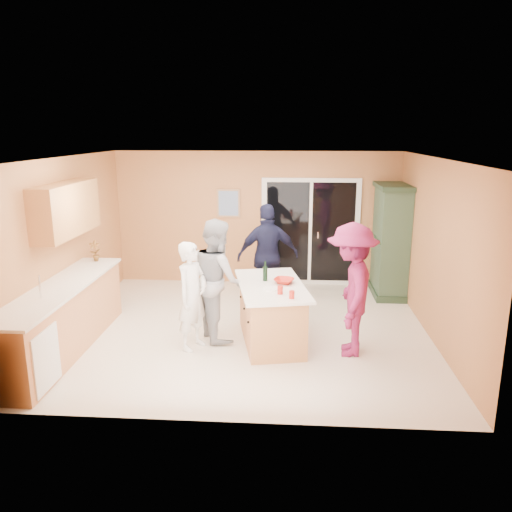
# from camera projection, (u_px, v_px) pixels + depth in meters

# --- Properties ---
(floor) EXTENTS (5.50, 5.50, 0.00)m
(floor) POSITION_uv_depth(u_px,v_px,m) (246.00, 330.00, 7.67)
(floor) COLOR beige
(floor) RESTS_ON ground
(ceiling) EXTENTS (5.50, 5.00, 0.10)m
(ceiling) POSITION_uv_depth(u_px,v_px,m) (245.00, 158.00, 7.03)
(ceiling) COLOR white
(ceiling) RESTS_ON wall_back
(wall_back) EXTENTS (5.50, 0.10, 2.60)m
(wall_back) POSITION_uv_depth(u_px,v_px,m) (257.00, 219.00, 9.76)
(wall_back) COLOR #EF9D62
(wall_back) RESTS_ON ground
(wall_front) EXTENTS (5.50, 0.10, 2.60)m
(wall_front) POSITION_uv_depth(u_px,v_px,m) (223.00, 305.00, 4.93)
(wall_front) COLOR #EF9D62
(wall_front) RESTS_ON ground
(wall_left) EXTENTS (0.10, 5.00, 2.60)m
(wall_left) POSITION_uv_depth(u_px,v_px,m) (64.00, 245.00, 7.53)
(wall_left) COLOR #EF9D62
(wall_left) RESTS_ON ground
(wall_right) EXTENTS (0.10, 5.00, 2.60)m
(wall_right) POSITION_uv_depth(u_px,v_px,m) (436.00, 251.00, 7.17)
(wall_right) COLOR #EF9D62
(wall_right) RESTS_ON ground
(left_cabinet_run) EXTENTS (0.65, 3.05, 1.24)m
(left_cabinet_run) POSITION_uv_depth(u_px,v_px,m) (58.00, 323.00, 6.70)
(left_cabinet_run) COLOR #CB804F
(left_cabinet_run) RESTS_ON floor
(upper_cabinets) EXTENTS (0.35, 1.60, 0.75)m
(upper_cabinets) POSITION_uv_depth(u_px,v_px,m) (66.00, 209.00, 7.18)
(upper_cabinets) COLOR #CB804F
(upper_cabinets) RESTS_ON wall_left
(sliding_door) EXTENTS (1.90, 0.07, 2.10)m
(sliding_door) POSITION_uv_depth(u_px,v_px,m) (310.00, 232.00, 9.72)
(sliding_door) COLOR white
(sliding_door) RESTS_ON floor
(framed_picture) EXTENTS (0.46, 0.04, 0.56)m
(framed_picture) POSITION_uv_depth(u_px,v_px,m) (228.00, 203.00, 9.70)
(framed_picture) COLOR #A27751
(framed_picture) RESTS_ON wall_back
(kitchen_island) EXTENTS (1.20, 1.79, 0.87)m
(kitchen_island) POSITION_uv_depth(u_px,v_px,m) (271.00, 315.00, 7.16)
(kitchen_island) COLOR #CB804F
(kitchen_island) RESTS_ON floor
(green_hutch) EXTENTS (0.59, 1.12, 2.05)m
(green_hutch) POSITION_uv_depth(u_px,v_px,m) (390.00, 242.00, 9.09)
(green_hutch) COLOR #233825
(green_hutch) RESTS_ON floor
(woman_white) EXTENTS (0.57, 0.66, 1.53)m
(woman_white) POSITION_uv_depth(u_px,v_px,m) (192.00, 296.00, 6.86)
(woman_white) COLOR white
(woman_white) RESTS_ON floor
(woman_grey) EXTENTS (0.98, 1.07, 1.77)m
(woman_grey) POSITION_uv_depth(u_px,v_px,m) (218.00, 279.00, 7.22)
(woman_grey) COLOR #A4A3A6
(woman_grey) RESTS_ON floor
(woman_navy) EXTENTS (1.12, 0.67, 1.79)m
(woman_navy) POSITION_uv_depth(u_px,v_px,m) (268.00, 256.00, 8.48)
(woman_navy) COLOR #171A32
(woman_navy) RESTS_ON floor
(woman_magenta) EXTENTS (0.77, 1.22, 1.81)m
(woman_magenta) POSITION_uv_depth(u_px,v_px,m) (351.00, 290.00, 6.67)
(woman_magenta) COLOR maroon
(woman_magenta) RESTS_ON floor
(serving_bowl) EXTENTS (0.34, 0.34, 0.07)m
(serving_bowl) POSITION_uv_depth(u_px,v_px,m) (284.00, 281.00, 7.08)
(serving_bowl) COLOR #B52114
(serving_bowl) RESTS_ON kitchen_island
(tulip_vase) EXTENTS (0.20, 0.16, 0.33)m
(tulip_vase) POSITION_uv_depth(u_px,v_px,m) (95.00, 251.00, 7.96)
(tulip_vase) COLOR #9D150F
(tulip_vase) RESTS_ON left_cabinet_run
(tumbler_near) EXTENTS (0.08, 0.08, 0.11)m
(tumbler_near) POSITION_uv_depth(u_px,v_px,m) (280.00, 290.00, 6.61)
(tumbler_near) COLOR #B52114
(tumbler_near) RESTS_ON kitchen_island
(tumbler_far) EXTENTS (0.09, 0.09, 0.10)m
(tumbler_far) POSITION_uv_depth(u_px,v_px,m) (292.00, 295.00, 6.43)
(tumbler_far) COLOR #B52114
(tumbler_far) RESTS_ON kitchen_island
(wine_bottle) EXTENTS (0.07, 0.07, 0.29)m
(wine_bottle) POSITION_uv_depth(u_px,v_px,m) (265.00, 273.00, 7.18)
(wine_bottle) COLOR black
(wine_bottle) RESTS_ON kitchen_island
(white_plate) EXTENTS (0.24, 0.24, 0.01)m
(white_plate) POSITION_uv_depth(u_px,v_px,m) (270.00, 289.00, 6.81)
(white_plate) COLOR white
(white_plate) RESTS_ON kitchen_island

